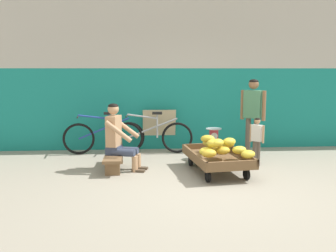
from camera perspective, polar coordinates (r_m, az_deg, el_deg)
The scene contains 13 objects.
ground_plane at distance 5.60m, azimuth 6.78°, elevation -9.32°, with size 80.00×80.00×0.00m, color gray.
back_wall at distance 8.26m, azimuth 3.12°, elevation 8.27°, with size 16.00×0.30×3.35m.
banana_cart at distance 6.38m, azimuth 7.38°, elevation -4.85°, with size 1.03×1.54×0.36m.
banana_pile at distance 6.24m, azimuth 7.84°, elevation -3.07°, with size 0.90×1.19×0.26m.
low_bench at distance 6.61m, azimuth -8.10°, elevation -4.76°, with size 0.31×1.10×0.27m.
vendor_seated at distance 6.51m, azimuth -7.45°, elevation -1.66°, with size 0.73×0.59×1.14m.
plastic_crate at distance 7.38m, azimuth 6.85°, elevation -3.74°, with size 0.36×0.28×0.30m.
weighing_scale at distance 7.32m, azimuth 6.90°, elevation -1.43°, with size 0.30×0.30×0.29m.
bicycle_near_left at distance 7.84m, azimuth -9.63°, elevation -1.57°, with size 1.66×0.48×0.86m.
bicycle_far_left at distance 7.78m, azimuth -2.40°, elevation -1.53°, with size 1.66×0.48×0.86m.
sign_board at distance 8.13m, azimuth -1.34°, elevation -0.52°, with size 0.70×0.27×0.87m.
customer_adult at distance 7.34m, azimuth 12.67°, elevation 2.39°, with size 0.41×0.35×1.53m.
customer_child at distance 6.90m, azimuth 13.25°, elevation -1.52°, with size 0.22×0.20×0.86m.
Camera 1 is at (-1.02, -5.23, 1.71)m, focal length 40.43 mm.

